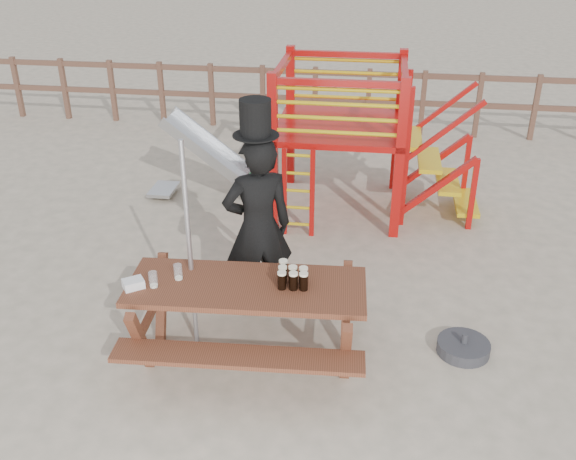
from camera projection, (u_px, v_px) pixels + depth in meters
name	position (u px, v px, depth m)	size (l,w,h in m)	color
ground	(288.00, 363.00, 6.14)	(60.00, 60.00, 0.00)	#C3B098
back_fence	(342.00, 93.00, 11.96)	(15.09, 0.09, 1.20)	brown
playground_fort	(334.00, 136.00, 8.78)	(4.71, 1.84, 2.10)	#B00E0B
picnic_table	(247.00, 313.00, 5.97)	(2.25, 1.62, 0.84)	brown
man_with_hat	(258.00, 223.00, 6.48)	(0.85, 0.73, 2.32)	black
metal_pole	(190.00, 248.00, 5.97)	(0.05, 0.05, 2.13)	#B2B2B7
parasol_base	(463.00, 347.00, 6.26)	(0.51, 0.51, 0.22)	#313136
paper_bag	(133.00, 284.00, 5.76)	(0.18, 0.14, 0.08)	white
stout_pints	(292.00, 276.00, 5.78)	(0.29, 0.29, 0.17)	black
empty_glasses	(166.00, 276.00, 5.82)	(0.26, 0.24, 0.15)	silver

